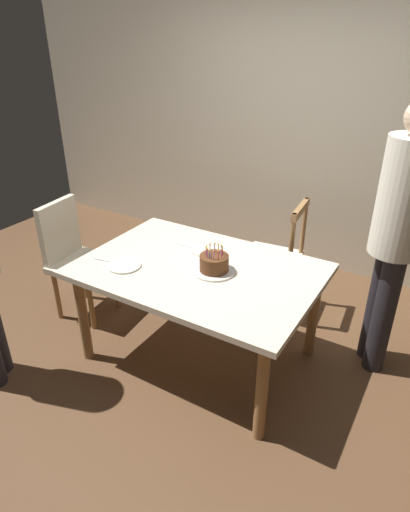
{
  "coord_description": "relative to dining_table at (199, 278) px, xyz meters",
  "views": [
    {
      "loc": [
        1.34,
        -2.13,
        2.12
      ],
      "look_at": [
        0.05,
        0.0,
        0.83
      ],
      "focal_mm": 30.68,
      "sensor_mm": 36.0,
      "label": 1
    }
  ],
  "objects": [
    {
      "name": "person_guest",
      "position": [
        1.08,
        0.59,
        0.38
      ],
      "size": [
        0.32,
        0.32,
        1.8
      ],
      "color": "#262328",
      "rests_on": "ground"
    },
    {
      "name": "chair_upholstered",
      "position": [
        -1.17,
        -0.02,
        -0.11
      ],
      "size": [
        0.49,
        0.48,
        0.95
      ],
      "color": "beige",
      "rests_on": "ground"
    },
    {
      "name": "dining_table",
      "position": [
        0.0,
        0.0,
        0.0
      ],
      "size": [
        1.56,
        1.07,
        0.73
      ],
      "color": "beige",
      "rests_on": "ground"
    },
    {
      "name": "back_wall",
      "position": [
        0.0,
        1.85,
        0.65
      ],
      "size": [
        6.4,
        0.1,
        2.6
      ],
      "primitive_type": "cube",
      "color": "beige",
      "rests_on": "ground"
    },
    {
      "name": "ground",
      "position": [
        0.0,
        0.0,
        -0.65
      ],
      "size": [
        6.4,
        6.4,
        0.0
      ],
      "primitive_type": "plane",
      "color": "brown"
    },
    {
      "name": "chair_spindle_back",
      "position": [
        0.19,
        0.86,
        -0.19
      ],
      "size": [
        0.48,
        0.48,
        0.95
      ],
      "color": "beige",
      "rests_on": "ground"
    },
    {
      "name": "plate_far_side",
      "position": [
        -0.08,
        0.24,
        0.09
      ],
      "size": [
        0.22,
        0.22,
        0.01
      ],
      "primitive_type": "cylinder",
      "color": "silver",
      "rests_on": "dining_table"
    },
    {
      "name": "fork_far_side",
      "position": [
        -0.24,
        0.22,
        0.08
      ],
      "size": [
        0.18,
        0.03,
        0.01
      ],
      "primitive_type": "cube",
      "rotation": [
        0.0,
        0.0,
        -0.09
      ],
      "color": "silver",
      "rests_on": "dining_table"
    },
    {
      "name": "fork_near_celebrant",
      "position": [
        -0.59,
        -0.25,
        0.08
      ],
      "size": [
        0.18,
        0.04,
        0.01
      ],
      "primitive_type": "cube",
      "rotation": [
        0.0,
        0.0,
        0.16
      ],
      "color": "silver",
      "rests_on": "dining_table"
    },
    {
      "name": "birthday_cake",
      "position": [
        0.11,
        0.01,
        0.13
      ],
      "size": [
        0.28,
        0.28,
        0.18
      ],
      "color": "silver",
      "rests_on": "dining_table"
    },
    {
      "name": "plate_near_celebrant",
      "position": [
        -0.43,
        -0.24,
        0.09
      ],
      "size": [
        0.22,
        0.22,
        0.01
      ],
      "primitive_type": "cylinder",
      "color": "silver",
      "rests_on": "dining_table"
    }
  ]
}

